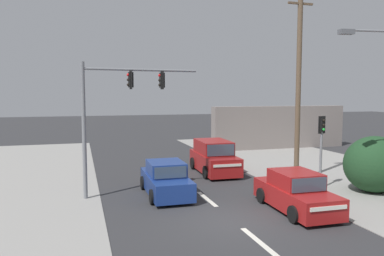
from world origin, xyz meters
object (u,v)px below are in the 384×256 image
at_px(utility_pole_midground_right, 299,79).
at_px(traffic_signal_mast, 114,105).
at_px(pedestal_signal_right_kerb, 321,140).
at_px(sedan_crossing_left, 296,193).
at_px(sedan_oncoming_near, 166,180).
at_px(suv_receding_far, 214,158).

relative_size(utility_pole_midground_right, traffic_signal_mast, 1.71).
xyz_separation_m(pedestal_signal_right_kerb, sedan_crossing_left, (-3.01, -2.61, -1.71)).
relative_size(sedan_oncoming_near, suv_receding_far, 0.93).
bearing_deg(pedestal_signal_right_kerb, sedan_oncoming_near, 171.52).
distance_m(sedan_crossing_left, suv_receding_far, 7.72).
distance_m(utility_pole_midground_right, sedan_crossing_left, 6.90).
relative_size(utility_pole_midground_right, pedestal_signal_right_kerb, 2.89).
relative_size(sedan_oncoming_near, sedan_crossing_left, 1.00).
relative_size(sedan_crossing_left, suv_receding_far, 0.93).
relative_size(traffic_signal_mast, suv_receding_far, 1.30).
relative_size(traffic_signal_mast, sedan_crossing_left, 1.40).
bearing_deg(traffic_signal_mast, pedestal_signal_right_kerb, -9.25).
height_order(sedan_oncoming_near, suv_receding_far, suv_receding_far).
bearing_deg(pedestal_signal_right_kerb, suv_receding_far, 125.67).
height_order(traffic_signal_mast, pedestal_signal_right_kerb, traffic_signal_mast).
xyz_separation_m(sedan_crossing_left, suv_receding_far, (-0.64, 7.69, 0.18)).
distance_m(traffic_signal_mast, pedestal_signal_right_kerb, 9.96).
height_order(traffic_signal_mast, suv_receding_far, traffic_signal_mast).
relative_size(pedestal_signal_right_kerb, sedan_crossing_left, 0.83).
relative_size(pedestal_signal_right_kerb, sedan_oncoming_near, 0.84).
bearing_deg(utility_pole_midground_right, sedan_oncoming_near, -175.57).
xyz_separation_m(utility_pole_midground_right, traffic_signal_mast, (-9.40, -0.09, -1.24)).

